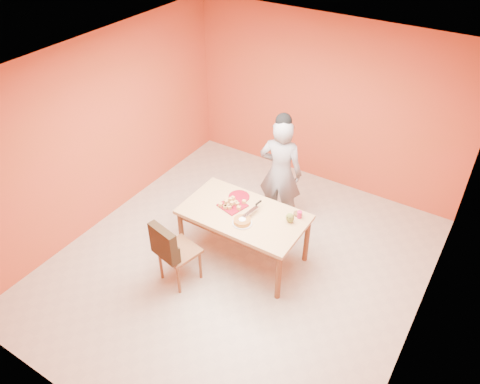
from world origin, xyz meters
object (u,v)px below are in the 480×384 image
Objects in this scene: person at (280,173)px; egg_ornament at (290,218)px; magenta_glass at (300,215)px; pastry_platter at (233,205)px; red_dinner_plate at (239,197)px; sponge_cake at (242,221)px; dining_chair at (178,250)px; checker_tin at (297,214)px; dining_table at (244,219)px.

person is 12.48× the size of egg_ornament.
person reaches higher than magenta_glass.
pastry_platter and red_dinner_plate have the same top height.
egg_ornament reaches higher than sponge_cake.
magenta_glass is at bearing 3.17° from red_dinner_plate.
person is at bearing 116.36° from egg_ornament.
red_dinner_plate is (0.24, 1.04, 0.27)m from dining_chair.
pastry_platter is at bearing -160.10° from checker_tin.
dining_chair reaches higher than sponge_cake.
checker_tin is at bearing 5.75° from red_dinner_plate.
dining_chair is 1.10m from red_dinner_plate.
magenta_glass is (0.87, 0.05, 0.04)m from red_dinner_plate.
dining_chair is at bearing -132.65° from sponge_cake.
person is 0.93m from pastry_platter.
dining_chair is at bearing -135.54° from magenta_glass.
sponge_cake reaches higher than red_dinner_plate.
egg_ornament is (0.78, 0.11, 0.06)m from pastry_platter.
sponge_cake is at bearing -134.35° from checker_tin.
red_dinner_plate is at bearing 126.55° from sponge_cake.
checker_tin is (-0.05, 0.03, -0.03)m from magenta_glass.
dining_table is 0.69m from checker_tin.
pastry_platter is at bearing 64.29° from person.
egg_ornament is at bearing -113.33° from magenta_glass.
red_dinner_plate is 2.08× the size of egg_ornament.
sponge_cake is (0.07, -1.13, -0.05)m from person.
person is at bearing 76.24° from pastry_platter.
egg_ornament is (0.58, 0.16, 0.16)m from dining_table.
dining_chair is at bearing -102.98° from red_dinner_plate.
person is at bearing 133.95° from magenta_glass.
egg_ornament is (0.49, 0.34, 0.03)m from sponge_cake.
egg_ornament is 0.16m from magenta_glass.
person is 0.74m from red_dinner_plate.
egg_ornament reaches higher than magenta_glass.
person is (0.02, 0.95, 0.18)m from dining_table.
person reaches higher than dining_chair.
checker_tin is (0.50, 0.52, -0.02)m from sponge_cake.
pastry_platter is 0.79m from egg_ornament.
egg_ornament is at bearing 34.68° from sponge_cake.
sponge_cake is at bearing -63.19° from dining_table.
egg_ornament is at bearing 54.29° from dining_chair.
dining_chair reaches higher than red_dinner_plate.
red_dinner_plate is (-0.23, 0.25, 0.10)m from dining_table.
sponge_cake is (0.56, 0.61, 0.30)m from dining_chair.
person is 1.13m from sponge_cake.
person is 0.84m from checker_tin.
dining_table is 0.93m from dining_chair.
magenta_glass is (0.84, 0.25, 0.04)m from pastry_platter.
red_dinner_plate is 2.76× the size of checker_tin.
red_dinner_plate is at bearing 89.25° from dining_chair.
person reaches higher than checker_tin.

